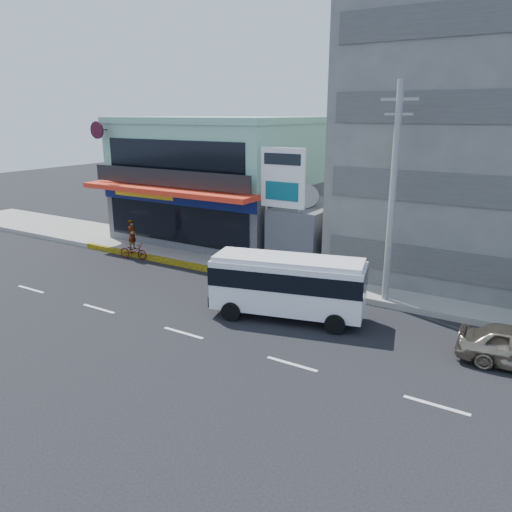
{
  "coord_description": "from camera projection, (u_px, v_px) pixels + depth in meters",
  "views": [
    {
      "loc": [
        12.34,
        -14.35,
        8.64
      ],
      "look_at": [
        0.56,
        4.74,
        2.2
      ],
      "focal_mm": 35.0,
      "sensor_mm": 36.0,
      "label": 1
    }
  ],
  "objects": [
    {
      "name": "ground",
      "position": [
        183.0,
        333.0,
        20.35
      ],
      "size": [
        120.0,
        120.0,
        0.0
      ],
      "primitive_type": "plane",
      "color": "black",
      "rests_on": "ground"
    },
    {
      "name": "sidewalk",
      "position": [
        378.0,
        285.0,
        25.55
      ],
      "size": [
        70.0,
        5.0,
        0.3
      ],
      "primitive_type": "cube",
      "color": "gray",
      "rests_on": "ground"
    },
    {
      "name": "shop_building",
      "position": [
        221.0,
        182.0,
        34.69
      ],
      "size": [
        12.4,
        11.7,
        8.0
      ],
      "color": "#414246",
      "rests_on": "ground"
    },
    {
      "name": "gap_structure",
      "position": [
        312.0,
        233.0,
        29.68
      ],
      "size": [
        3.0,
        6.0,
        3.5
      ],
      "primitive_type": "cube",
      "color": "#414246",
      "rests_on": "ground"
    },
    {
      "name": "satellite_dish",
      "position": [
        305.0,
        206.0,
        28.36
      ],
      "size": [
        1.5,
        1.5,
        0.15
      ],
      "primitive_type": "cylinder",
      "color": "slate",
      "rests_on": "gap_structure"
    },
    {
      "name": "billboard",
      "position": [
        283.0,
        185.0,
        26.77
      ],
      "size": [
        2.6,
        0.18,
        6.9
      ],
      "color": "gray",
      "rests_on": "ground"
    },
    {
      "name": "utility_pole_near",
      "position": [
        393.0,
        195.0,
        21.95
      ],
      "size": [
        1.6,
        0.3,
        10.0
      ],
      "color": "#999993",
      "rests_on": "ground"
    },
    {
      "name": "minibus",
      "position": [
        288.0,
        282.0,
        21.43
      ],
      "size": [
        6.89,
        3.66,
        2.75
      ],
      "color": "white",
      "rests_on": "ground"
    },
    {
      "name": "motorcycle_rider",
      "position": [
        133.0,
        246.0,
        30.52
      ],
      "size": [
        1.97,
        0.98,
        2.42
      ],
      "color": "#4C0A0D",
      "rests_on": "ground"
    }
  ]
}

